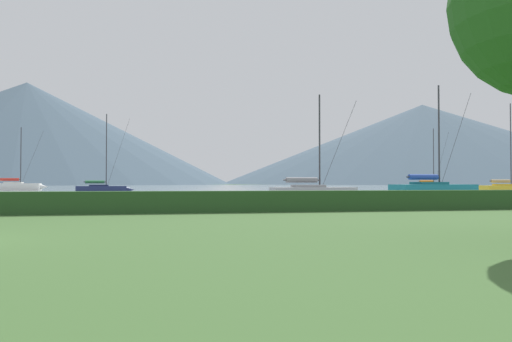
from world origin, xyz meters
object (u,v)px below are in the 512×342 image
sailboat_slip_0 (103,189)px  sailboat_slip_4 (434,190)px  sailboat_slip_2 (431,187)px  sailboat_slip_5 (314,192)px  sailboat_slip_1 (508,188)px  sailboat_slip_3 (17,186)px

sailboat_slip_0 → sailboat_slip_4: 39.87m
sailboat_slip_2 → sailboat_slip_4: (-20.35, -34.86, 0.12)m
sailboat_slip_0 → sailboat_slip_5: size_ratio=1.19×
sailboat_slip_1 → sailboat_slip_4: size_ratio=1.11×
sailboat_slip_2 → sailboat_slip_5: sailboat_slip_2 is taller
sailboat_slip_4 → sailboat_slip_5: 13.30m
sailboat_slip_0 → sailboat_slip_2: 53.47m
sailboat_slip_1 → sailboat_slip_4: 23.87m
sailboat_slip_5 → sailboat_slip_2: bearing=49.3°
sailboat_slip_0 → sailboat_slip_5: 33.54m
sailboat_slip_2 → sailboat_slip_5: size_ratio=1.24×
sailboat_slip_3 → sailboat_slip_5: bearing=-58.8°
sailboat_slip_3 → sailboat_slip_4: bearing=-48.7°
sailboat_slip_2 → sailboat_slip_3: (-69.99, 18.00, 0.12)m
sailboat_slip_0 → sailboat_slip_4: bearing=-38.6°
sailboat_slip_2 → sailboat_slip_3: size_ratio=0.94×
sailboat_slip_3 → sailboat_slip_5: (36.86, -56.54, -0.13)m
sailboat_slip_3 → sailboat_slip_5: sailboat_slip_3 is taller
sailboat_slip_0 → sailboat_slip_1: size_ratio=0.88×
sailboat_slip_1 → sailboat_slip_2: sailboat_slip_1 is taller
sailboat_slip_3 → sailboat_slip_5: size_ratio=1.32×
sailboat_slip_1 → sailboat_slip_2: size_ratio=1.10×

